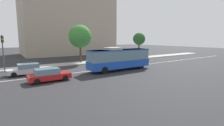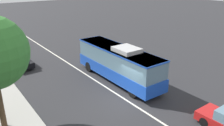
% 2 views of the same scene
% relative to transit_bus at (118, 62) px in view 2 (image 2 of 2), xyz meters
% --- Properties ---
extents(ground_plane, '(160.00, 160.00, 0.00)m').
position_rel_transit_bus_xyz_m(ground_plane, '(-3.28, 1.83, -1.81)').
color(ground_plane, '#28282B').
extents(lane_centre_line, '(76.00, 0.16, 0.01)m').
position_rel_transit_bus_xyz_m(lane_centre_line, '(-3.28, 1.83, -1.80)').
color(lane_centre_line, silver).
rests_on(lane_centre_line, ground_plane).
extents(transit_bus, '(10.01, 2.55, 3.46)m').
position_rel_transit_bus_xyz_m(transit_bus, '(0.00, 0.00, 0.00)').
color(transit_bus, '#1947B7').
rests_on(transit_bus, ground_plane).
extents(sedan_black, '(4.58, 2.01, 1.46)m').
position_rel_transit_bus_xyz_m(sedan_black, '(9.27, 6.49, -1.09)').
color(sedan_black, black).
rests_on(sedan_black, ground_plane).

